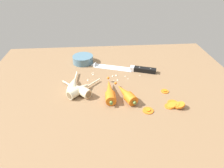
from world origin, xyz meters
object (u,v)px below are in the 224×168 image
at_px(chefs_knife, 121,68).
at_px(parsnip_mid_right, 79,89).
at_px(whole_carrot_second, 126,94).
at_px(carrot_slice_stray_near, 165,91).
at_px(carrot_slice_stray_mid, 148,110).
at_px(parsnip_front, 80,89).
at_px(carrot_slice_stack, 175,105).
at_px(whole_carrot, 110,91).
at_px(parsnip_mid_left, 73,85).
at_px(carrot_slice_stray_far, 173,103).
at_px(prep_bowl, 83,59).

xyz_separation_m(chefs_knife, parsnip_mid_right, (-0.20, -0.20, 0.01)).
bearing_deg(parsnip_mid_right, whole_carrot_second, -13.97).
height_order(chefs_knife, carrot_slice_stray_near, chefs_knife).
bearing_deg(carrot_slice_stray_mid, parsnip_front, 152.87).
height_order(carrot_slice_stack, carrot_slice_stray_near, carrot_slice_stack).
bearing_deg(carrot_slice_stack, carrot_slice_stray_near, 94.08).
bearing_deg(carrot_slice_stray_near, carrot_slice_stack, -85.92).
height_order(whole_carrot_second, carrot_slice_stray_mid, whole_carrot_second).
bearing_deg(chefs_knife, whole_carrot_second, -92.14).
relative_size(whole_carrot, carrot_slice_stray_near, 5.94).
bearing_deg(carrot_slice_stray_near, parsnip_mid_right, 177.42).
distance_m(whole_carrot, carrot_slice_stack, 0.26).
bearing_deg(chefs_knife, parsnip_mid_left, -144.65).
height_order(whole_carrot_second, carrot_slice_stack, whole_carrot_second).
bearing_deg(parsnip_mid_left, carrot_slice_stray_far, -18.46).
bearing_deg(parsnip_mid_right, carrot_slice_stray_far, -14.79).
bearing_deg(carrot_slice_stray_near, chefs_knife, 127.47).
height_order(parsnip_mid_right, carrot_slice_stack, parsnip_mid_right).
bearing_deg(carrot_slice_stray_far, parsnip_mid_left, 161.54).
bearing_deg(chefs_knife, parsnip_mid_right, -135.14).
height_order(chefs_knife, carrot_slice_stray_far, chefs_knife).
distance_m(whole_carrot, carrot_slice_stray_near, 0.24).
height_order(whole_carrot, prep_bowl, whole_carrot).
xyz_separation_m(carrot_slice_stray_near, prep_bowl, (-0.36, 0.30, 0.02)).
distance_m(carrot_slice_stray_near, carrot_slice_stray_mid, 0.16).
height_order(carrot_slice_stack, prep_bowl, prep_bowl).
relative_size(whole_carrot, prep_bowl, 1.76).
bearing_deg(carrot_slice_stray_mid, prep_bowl, 121.91).
distance_m(parsnip_mid_left, carrot_slice_stack, 0.43).
bearing_deg(prep_bowl, carrot_slice_stray_mid, -58.09).
relative_size(carrot_slice_stray_near, prep_bowl, 0.30).
xyz_separation_m(parsnip_front, parsnip_mid_left, (-0.03, 0.04, -0.00)).
distance_m(parsnip_mid_left, carrot_slice_stray_far, 0.43).
xyz_separation_m(whole_carrot, carrot_slice_stray_mid, (0.14, -0.11, -0.02)).
relative_size(parsnip_mid_left, carrot_slice_stray_mid, 4.75).
xyz_separation_m(chefs_knife, carrot_slice_stray_far, (0.17, -0.30, -0.00)).
xyz_separation_m(whole_carrot_second, parsnip_mid_left, (-0.22, 0.08, -0.00)).
xyz_separation_m(chefs_knife, whole_carrot, (-0.07, -0.22, 0.01)).
distance_m(whole_carrot_second, parsnip_mid_left, 0.24).
xyz_separation_m(carrot_slice_stray_far, prep_bowl, (-0.37, 0.38, 0.02)).
relative_size(parsnip_mid_right, carrot_slice_stray_far, 3.33).
relative_size(chefs_knife, parsnip_front, 2.42).
height_order(parsnip_mid_right, prep_bowl, same).
relative_size(parsnip_mid_left, prep_bowl, 1.77).
bearing_deg(whole_carrot_second, carrot_slice_stack, -21.78).
distance_m(whole_carrot_second, carrot_slice_stray_near, 0.18).
bearing_deg(chefs_knife, carrot_slice_stack, -61.60).
height_order(carrot_slice_stray_mid, carrot_slice_stray_far, same).
distance_m(whole_carrot, parsnip_front, 0.13).
bearing_deg(carrot_slice_stray_far, whole_carrot_second, 164.35).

